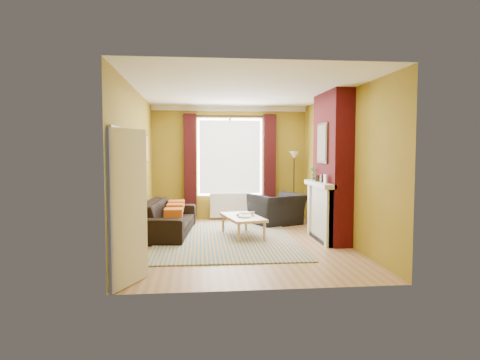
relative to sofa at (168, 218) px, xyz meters
The scene contains 12 objects.
ground 1.73m from the sofa, 33.22° to the right, with size 5.50×5.50×0.00m, color olive.
room_walls 2.38m from the sofa, 17.46° to the right, with size 3.82×5.54×2.83m.
striped_rug 1.35m from the sofa, 30.31° to the right, with size 2.69×3.71×0.02m.
sofa is the anchor object (origin of this frame).
armchair 2.60m from the sofa, 20.16° to the left, with size 1.09×0.96×0.71m, color black.
coffee_table 1.56m from the sofa, 16.16° to the right, with size 0.86×1.35×0.42m.
wicker_stool 2.31m from the sofa, 23.68° to the left, with size 0.51×0.51×0.49m.
floor_lamp 3.46m from the sofa, 26.33° to the left, with size 0.33×0.33×1.70m.
book_a 1.58m from the sofa, 25.23° to the right, with size 0.18×0.24×0.02m, color #999999.
book_b 1.50m from the sofa, ahead, with size 0.18×0.25×0.02m, color #999999.
mug 1.75m from the sofa, 13.43° to the right, with size 0.09×0.09×0.08m, color #999999.
tv_remote 1.46m from the sofa, 11.95° to the right, with size 0.08×0.18×0.02m.
Camera 1 is at (-0.83, -7.85, 1.72)m, focal length 32.00 mm.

